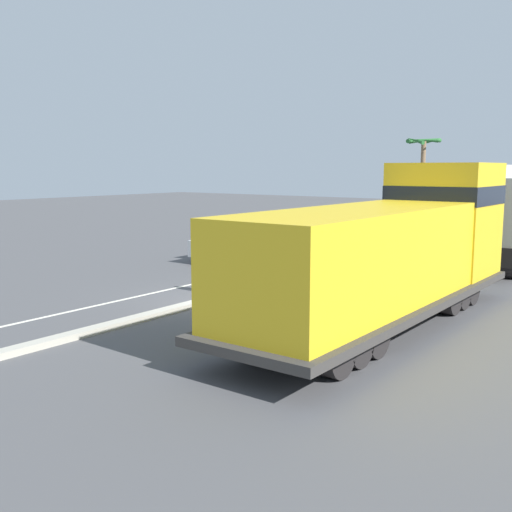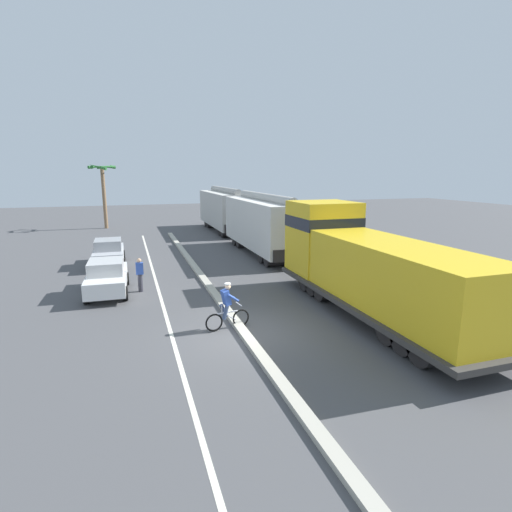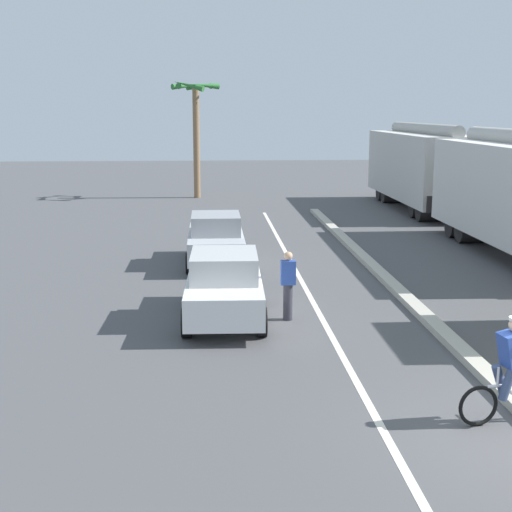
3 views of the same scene
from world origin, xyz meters
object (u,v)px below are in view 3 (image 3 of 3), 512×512
(hopper_car_middle, at_px, (422,167))
(palm_tree_near, at_px, (196,110))
(pedestrian_by_cars, at_px, (288,285))
(parked_car_silver, at_px, (216,239))
(cyclist, at_px, (510,373))
(parked_car_white, at_px, (224,286))

(hopper_car_middle, height_order, palm_tree_near, palm_tree_near)
(palm_tree_near, height_order, pedestrian_by_cars, palm_tree_near)
(parked_car_silver, height_order, cyclist, cyclist)
(parked_car_silver, relative_size, palm_tree_near, 0.65)
(hopper_car_middle, xyz_separation_m, palm_tree_near, (-11.02, 5.61, 2.75))
(pedestrian_by_cars, bearing_deg, palm_tree_near, 95.91)
(hopper_car_middle, bearing_deg, pedestrian_by_cars, -115.06)
(palm_tree_near, distance_m, pedestrian_by_cars, 24.34)
(hopper_car_middle, height_order, parked_car_white, hopper_car_middle)
(parked_car_white, relative_size, parked_car_silver, 1.01)
(parked_car_silver, bearing_deg, cyclist, -69.89)
(hopper_car_middle, xyz_separation_m, cyclist, (-5.74, -24.07, -1.26))
(palm_tree_near, bearing_deg, hopper_car_middle, -26.98)
(parked_car_white, distance_m, parked_car_silver, 6.13)
(parked_car_white, distance_m, palm_tree_near, 24.13)
(parked_car_white, height_order, parked_car_silver, same)
(cyclist, xyz_separation_m, pedestrian_by_cars, (-2.80, 5.79, 0.03))
(cyclist, relative_size, palm_tree_near, 0.27)
(pedestrian_by_cars, bearing_deg, parked_car_silver, 104.39)
(parked_car_silver, bearing_deg, hopper_car_middle, 49.86)
(palm_tree_near, relative_size, pedestrian_by_cars, 3.98)
(pedestrian_by_cars, bearing_deg, cyclist, -64.17)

